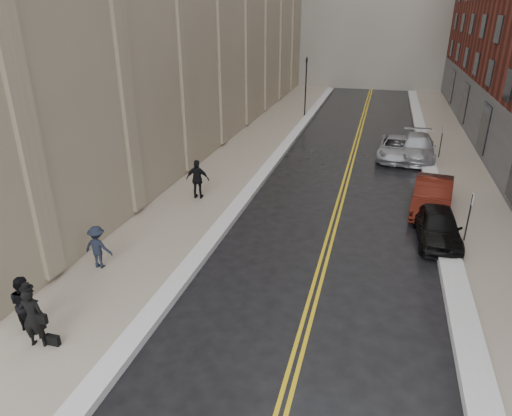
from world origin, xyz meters
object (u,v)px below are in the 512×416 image
Objects in this scene: pedestrian_c at (198,179)px; car_silver_far at (396,148)px; car_maroon at (432,196)px; pedestrian_b at (98,247)px; car_silver_near at (417,147)px; pedestrian_main at (33,317)px; pedestrian_a at (25,303)px; car_black at (438,226)px.

car_silver_far is at bearing -139.77° from pedestrian_c.
pedestrian_b is (-12.20, -9.03, 0.18)m from car_maroon.
pedestrian_main is (-11.15, -21.87, 0.33)m from car_silver_near.
pedestrian_main is 0.95× the size of pedestrian_c.
car_silver_near is 3.22× the size of pedestrian_b.
pedestrian_b reaches higher than car_maroon.
car_silver_near is 24.42m from pedestrian_a.
pedestrian_b reaches higher than car_silver_far.
car_silver_near is at bearing -124.13° from pedestrian_b.
car_black is at bearing -154.73° from pedestrian_b.
pedestrian_c is at bearing -97.64° from pedestrian_b.
pedestrian_a is (-11.92, -21.31, 0.27)m from car_silver_near.
car_black is 2.35× the size of pedestrian_a.
pedestrian_a reaches higher than car_black.
pedestrian_c is at bearing 169.80° from car_black.
car_silver_far is 14.00m from pedestrian_c.
pedestrian_b is (-11.90, -17.62, 0.20)m from car_silver_near.
pedestrian_b is at bearing -157.33° from car_black.
pedestrian_c reaches higher than car_silver_far.
car_maroon is at bearing -143.61° from pedestrian_b.
pedestrian_main is 11.51m from pedestrian_c.
car_silver_far is at bearing 108.00° from car_maroon.
car_black is 11.84m from car_silver_near.
car_black is 15.47m from pedestrian_a.
car_silver_far is at bearing -169.05° from car_silver_near.
pedestrian_main is at bearing -111.59° from car_silver_far.
car_silver_far is (-1.30, -0.21, -0.08)m from car_silver_near.
car_maroon is at bearing 87.28° from car_black.
pedestrian_c reaches higher than pedestrian_a.
car_maroon is 8.60m from car_silver_near.
pedestrian_a is 1.08× the size of pedestrian_b.
pedestrian_b reaches higher than car_silver_near.
car_maroon is 17.64m from pedestrian_a.
car_black is 2.08× the size of pedestrian_c.
car_black is at bearing 166.27° from pedestrian_c.
pedestrian_a is at bearing -113.85° from car_silver_far.
car_maroon is 2.92× the size of pedestrian_b.
pedestrian_a is at bearing 89.55° from pedestrian_b.
car_silver_far is 2.80× the size of pedestrian_a.
pedestrian_main is at bearing 157.85° from pedestrian_a.
pedestrian_a is at bearing -117.58° from car_silver_near.
pedestrian_main is (-11.45, -10.04, 0.39)m from car_black.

